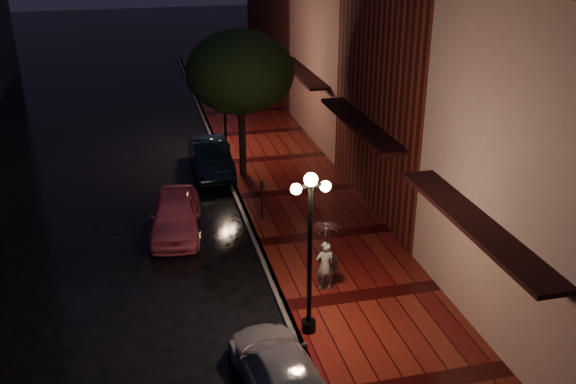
{
  "coord_description": "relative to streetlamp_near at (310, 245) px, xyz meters",
  "views": [
    {
      "loc": [
        -3.34,
        -18.02,
        9.84
      ],
      "look_at": [
        1.25,
        0.94,
        1.4
      ],
      "focal_mm": 40.0,
      "sensor_mm": 36.0,
      "label": 1
    }
  ],
  "objects": [
    {
      "name": "street_tree",
      "position": [
        0.26,
        10.99,
        1.64
      ],
      "size": [
        4.16,
        4.16,
        5.8
      ],
      "color": "black",
      "rests_on": "sidewalk"
    },
    {
      "name": "sidewalk",
      "position": [
        1.9,
        5.0,
        -2.53
      ],
      "size": [
        4.5,
        60.0,
        0.15
      ],
      "primitive_type": "cube",
      "color": "#480D0C",
      "rests_on": "ground"
    },
    {
      "name": "streetlamp_far",
      "position": [
        0.0,
        14.0,
        0.0
      ],
      "size": [
        0.96,
        0.36,
        4.31
      ],
      "color": "black",
      "rests_on": "sidewalk"
    },
    {
      "name": "navy_car",
      "position": [
        -0.95,
        11.85,
        -1.92
      ],
      "size": [
        1.55,
        4.17,
        1.36
      ],
      "primitive_type": "imported",
      "rotation": [
        0.0,
        0.0,
        0.03
      ],
      "color": "black",
      "rests_on": "ground"
    },
    {
      "name": "storefront_far",
      "position": [
        6.65,
        15.0,
        1.9
      ],
      "size": [
        5.0,
        8.0,
        9.0
      ],
      "primitive_type": "cube",
      "color": "#8C5951",
      "rests_on": "ground"
    },
    {
      "name": "storefront_extra",
      "position": [
        6.65,
        25.0,
        2.4
      ],
      "size": [
        5.0,
        12.0,
        10.0
      ],
      "primitive_type": "cube",
      "color": "#511914",
      "rests_on": "ground"
    },
    {
      "name": "silver_car",
      "position": [
        -1.16,
        -1.87,
        -2.02
      ],
      "size": [
        2.05,
        4.16,
        1.16
      ],
      "primitive_type": "imported",
      "rotation": [
        0.0,
        0.0,
        3.25
      ],
      "color": "#A4A4AC",
      "rests_on": "ground"
    },
    {
      "name": "parking_meter",
      "position": [
        0.16,
        6.7,
        -1.6
      ],
      "size": [
        0.13,
        0.1,
        1.41
      ],
      "rotation": [
        0.0,
        0.0,
        -0.02
      ],
      "color": "black",
      "rests_on": "sidewalk"
    },
    {
      "name": "storefront_mid",
      "position": [
        6.65,
        7.0,
        2.9
      ],
      "size": [
        5.0,
        8.0,
        11.0
      ],
      "primitive_type": "cube",
      "color": "#511914",
      "rests_on": "ground"
    },
    {
      "name": "curb",
      "position": [
        -0.35,
        5.0,
        -2.53
      ],
      "size": [
        0.25,
        60.0,
        0.15
      ],
      "primitive_type": "cube",
      "color": "#595451",
      "rests_on": "ground"
    },
    {
      "name": "pink_car",
      "position": [
        -2.8,
        6.6,
        -1.93
      ],
      "size": [
        2.06,
        4.12,
        1.35
      ],
      "primitive_type": "imported",
      "rotation": [
        0.0,
        0.0,
        -0.12
      ],
      "color": "#E05C76",
      "rests_on": "ground"
    },
    {
      "name": "streetlamp_near",
      "position": [
        0.0,
        0.0,
        0.0
      ],
      "size": [
        0.96,
        0.36,
        4.31
      ],
      "color": "black",
      "rests_on": "sidewalk"
    },
    {
      "name": "ground",
      "position": [
        -0.35,
        5.0,
        -2.6
      ],
      "size": [
        120.0,
        120.0,
        0.0
      ],
      "primitive_type": "plane",
      "color": "black",
      "rests_on": "ground"
    },
    {
      "name": "woman_with_umbrella",
      "position": [
        0.96,
        1.82,
        -1.07
      ],
      "size": [
        0.86,
        0.88,
        2.08
      ],
      "rotation": [
        0.0,
        0.0,
        3.14
      ],
      "color": "silver",
      "rests_on": "sidewalk"
    }
  ]
}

